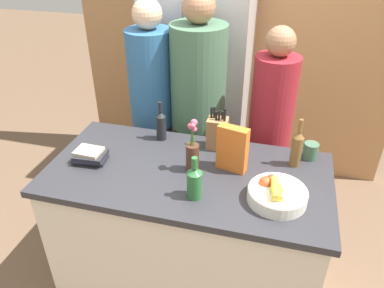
{
  "coord_description": "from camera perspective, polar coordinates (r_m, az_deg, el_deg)",
  "views": [
    {
      "loc": [
        0.46,
        -1.65,
        2.15
      ],
      "look_at": [
        0.0,
        0.1,
        1.03
      ],
      "focal_mm": 35.0,
      "sensor_mm": 36.0,
      "label": 1
    }
  ],
  "objects": [
    {
      "name": "flower_vase",
      "position": [
        2.06,
        0.07,
        -1.33
      ],
      "size": [
        0.07,
        0.07,
        0.32
      ],
      "color": "#4C2D1E",
      "rests_on": "kitchen_island"
    },
    {
      "name": "kitchen_island",
      "position": [
        2.41,
        -0.62,
        -12.95
      ],
      "size": [
        1.6,
        0.8,
        0.91
      ],
      "color": "silver",
      "rests_on": "ground_plane"
    },
    {
      "name": "cereal_box",
      "position": [
        2.07,
        6.16,
        -0.72
      ],
      "size": [
        0.18,
        0.1,
        0.27
      ],
      "color": "orange",
      "rests_on": "kitchen_island"
    },
    {
      "name": "coffee_mug",
      "position": [
        2.31,
        17.57,
        -0.96
      ],
      "size": [
        0.09,
        0.11,
        0.1
      ],
      "color": "#42664C",
      "rests_on": "kitchen_island"
    },
    {
      "name": "bottle_oil",
      "position": [
        2.18,
        15.68,
        -0.55
      ],
      "size": [
        0.06,
        0.06,
        0.3
      ],
      "color": "brown",
      "rests_on": "kitchen_island"
    },
    {
      "name": "person_in_red_tee",
      "position": [
        2.61,
        11.77,
        2.4
      ],
      "size": [
        0.29,
        0.29,
        1.59
      ],
      "rotation": [
        0.0,
        0.0,
        -0.42
      ],
      "color": "#383842",
      "rests_on": "ground_plane"
    },
    {
      "name": "refrigerator",
      "position": [
        3.16,
        1.13,
        10.33
      ],
      "size": [
        0.81,
        0.63,
        2.0
      ],
      "color": "#B7B7BC",
      "rests_on": "ground_plane"
    },
    {
      "name": "person_at_sink",
      "position": [
        2.76,
        -6.03,
        6.07
      ],
      "size": [
        0.32,
        0.32,
        1.7
      ],
      "rotation": [
        0.0,
        0.0,
        0.49
      ],
      "color": "#383842",
      "rests_on": "ground_plane"
    },
    {
      "name": "person_in_blue",
      "position": [
        2.66,
        0.93,
        5.77
      ],
      "size": [
        0.38,
        0.38,
        1.77
      ],
      "rotation": [
        0.0,
        0.0,
        -0.09
      ],
      "color": "#383842",
      "rests_on": "ground_plane"
    },
    {
      "name": "ground_plane",
      "position": [
        2.75,
        -0.56,
        -19.75
      ],
      "size": [
        14.0,
        14.0,
        0.0
      ],
      "primitive_type": "plane",
      "color": "brown"
    },
    {
      "name": "book_stack",
      "position": [
        2.25,
        -15.25,
        -1.75
      ],
      "size": [
        0.2,
        0.16,
        0.08
      ],
      "color": "#232328",
      "rests_on": "kitchen_island"
    },
    {
      "name": "knife_block",
      "position": [
        2.28,
        3.88,
        1.72
      ],
      "size": [
        0.12,
        0.1,
        0.28
      ],
      "color": "olive",
      "rests_on": "kitchen_island"
    },
    {
      "name": "fruit_bowl",
      "position": [
        1.94,
        12.75,
        -7.3
      ],
      "size": [
        0.3,
        0.3,
        0.11
      ],
      "color": "silver",
      "rests_on": "kitchen_island"
    },
    {
      "name": "bottle_wine",
      "position": [
        2.37,
        -4.74,
        2.94
      ],
      "size": [
        0.06,
        0.06,
        0.26
      ],
      "color": "black",
      "rests_on": "kitchen_island"
    },
    {
      "name": "back_wall_wood",
      "position": [
        3.36,
        6.68,
        16.84
      ],
      "size": [
        2.8,
        0.12,
        2.6
      ],
      "color": "#AD7A4C",
      "rests_on": "ground_plane"
    },
    {
      "name": "bottle_vinegar",
      "position": [
        1.88,
        0.38,
        -5.77
      ],
      "size": [
        0.08,
        0.08,
        0.24
      ],
      "color": "#286633",
      "rests_on": "kitchen_island"
    }
  ]
}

